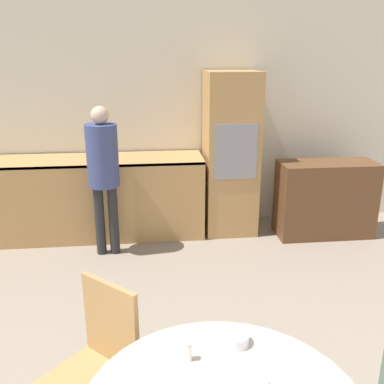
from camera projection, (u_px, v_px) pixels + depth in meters
The scene contains 9 objects.
wall_back at pixel (173, 118), 5.02m from camera, with size 7.05×0.05×2.60m.
kitchen_counter at pixel (71, 197), 4.83m from camera, with size 2.97×0.60×0.91m.
oven_unit at pixel (230, 154), 4.89m from camera, with size 0.58×0.59×1.84m.
sideboard at pixel (325, 199), 4.89m from camera, with size 1.08×0.45×0.86m.
chair_far_left at pixel (99, 360), 2.21m from camera, with size 0.57×0.57×0.92m.
person_standing at pixel (103, 165), 4.25m from camera, with size 0.31×0.31×1.54m.
bowl_centre at pixel (251, 384), 1.71m from camera, with size 0.14×0.14×0.04m.
bowl_far at pixel (235, 338), 1.97m from camera, with size 0.13×0.13×0.05m.
salt_shaker at pixel (188, 351), 1.85m from camera, with size 0.03×0.03×0.09m.
Camera 1 is at (-0.33, 0.04, 2.04)m, focal length 40.00 mm.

